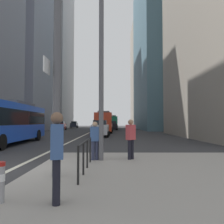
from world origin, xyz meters
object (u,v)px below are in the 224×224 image
city_bus_red_distant (113,122)px  pedestrian_waiting (131,137)px  bollard_left (0,180)px  city_bus_red_receding (105,121)px  city_bus_blue_oncoming (9,121)px  car_receding_far (113,125)px  pedestrian_walking (57,152)px  pedestrian_far (95,139)px  street_lamp_post (102,38)px  car_oncoming_mid (61,125)px  car_receding_near (101,128)px  car_oncoming_far (75,125)px

city_bus_red_distant → pedestrian_waiting: bearing=-89.2°
bollard_left → city_bus_red_receding: bearing=88.4°
city_bus_red_receding → city_bus_blue_oncoming: bearing=-108.4°
car_receding_far → bollard_left: bearing=-92.9°
city_bus_blue_oncoming → pedestrian_waiting: 11.84m
bollard_left → pedestrian_walking: pedestrian_walking is taller
city_bus_blue_oncoming → pedestrian_walking: city_bus_blue_oncoming is taller
city_bus_blue_oncoming → bollard_left: size_ratio=14.78×
city_bus_red_distant → pedestrian_waiting: (0.66, -49.98, -0.75)m
pedestrian_waiting → pedestrian_far: size_ratio=1.06×
street_lamp_post → pedestrian_walking: (-0.63, -5.05, -4.14)m
pedestrian_walking → car_oncoming_mid: bearing=102.6°
city_bus_red_receding → car_receding_far: city_bus_red_receding is taller
city_bus_blue_oncoming → pedestrian_far: size_ratio=7.35×
pedestrian_far → car_receding_near: bearing=92.1°
city_bus_red_distant → pedestrian_far: 50.18m
street_lamp_post → pedestrian_walking: bearing=-97.1°
car_oncoming_far → pedestrian_far: size_ratio=2.85×
street_lamp_post → bollard_left: street_lamp_post is taller
city_bus_blue_oncoming → car_oncoming_far: city_bus_blue_oncoming is taller
city_bus_blue_oncoming → car_receding_near: bearing=54.3°
street_lamp_post → bollard_left: bearing=-109.2°
car_receding_near → car_receding_far: (1.43, 22.50, 0.00)m
street_lamp_post → pedestrian_far: (-0.26, 0.04, -4.26)m
city_bus_red_receding → car_receding_far: size_ratio=2.45×
street_lamp_post → city_bus_blue_oncoming: bearing=133.0°
bollard_left → city_bus_blue_oncoming: bearing=113.9°
car_receding_near → car_receding_far: size_ratio=0.96×
city_bus_blue_oncoming → bollard_left: 14.40m
city_bus_red_distant → pedestrian_walking: size_ratio=6.16×
bollard_left → car_oncoming_mid: bearing=101.2°
city_bus_red_receding → pedestrian_waiting: (2.05, -28.19, -0.75)m
pedestrian_walking → pedestrian_far: pedestrian_walking is taller
city_bus_red_distant → street_lamp_post: (-0.59, -50.20, 3.45)m
car_receding_far → pedestrian_far: bearing=-91.1°
city_bus_blue_oncoming → car_oncoming_mid: (-2.95, 31.09, -0.85)m
bollard_left → pedestrian_far: pedestrian_far is taller
car_oncoming_mid → car_receding_far: (11.03, 0.68, 0.00)m
car_oncoming_mid → street_lamp_post: bearing=-75.0°
city_bus_red_receding → pedestrian_walking: 33.47m
city_bus_red_distant → bollard_left: (-2.33, -55.21, -1.24)m
bollard_left → pedestrian_walking: 1.24m
pedestrian_waiting → bollard_left: bearing=-119.7°
city_bus_red_receding → street_lamp_post: 28.63m
city_bus_red_distant → street_lamp_post: size_ratio=1.37×
pedestrian_walking → city_bus_red_distant: bearing=88.7°
city_bus_red_distant → car_receding_near: city_bus_red_distant is taller
pedestrian_walking → city_bus_blue_oncoming: bearing=117.8°
city_bus_red_receding → pedestrian_far: city_bus_red_receding is taller
pedestrian_walking → pedestrian_far: bearing=85.9°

